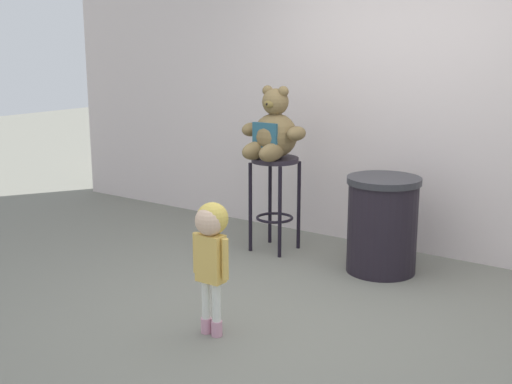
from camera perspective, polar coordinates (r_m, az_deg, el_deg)
name	(u,v)px	position (r m, az deg, el deg)	size (l,w,h in m)	color
ground_plane	(298,312)	(4.59, 3.58, -10.19)	(24.00, 24.00, 0.00)	slate
building_wall	(418,39)	(5.89, 13.60, 12.51)	(7.91, 0.30, 3.59)	silver
bar_stool_with_teddy	(275,184)	(5.74, 1.61, 0.66)	(0.40, 0.40, 0.82)	#28212B
teddy_bear	(273,132)	(5.63, 1.47, 5.11)	(0.59, 0.53, 0.60)	olive
child_walking	(211,240)	(4.07, -3.84, -4.10)	(0.27, 0.21, 0.84)	#CC8FA6
trash_bin	(382,224)	(5.33, 10.69, -2.73)	(0.57, 0.57, 0.76)	black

